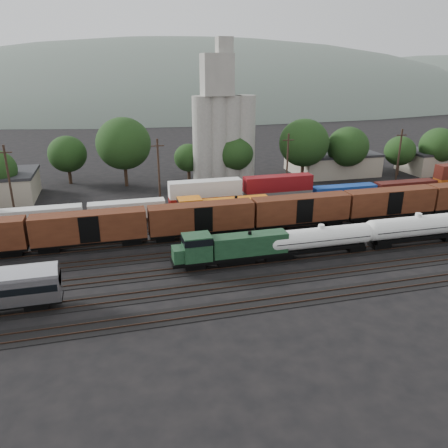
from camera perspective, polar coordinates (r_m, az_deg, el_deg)
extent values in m
plane|color=black|center=(61.25, 5.51, -2.80)|extent=(600.00, 600.00, 0.00)
cube|color=black|center=(48.87, 11.62, -9.29)|extent=(180.00, 3.20, 0.08)
cube|color=#382319|center=(48.28, 12.00, -9.60)|extent=(180.00, 0.08, 0.16)
cube|color=#382319|center=(49.39, 11.26, -8.82)|extent=(180.00, 0.08, 0.16)
cube|color=black|center=(52.84, 9.25, -6.79)|extent=(180.00, 3.20, 0.08)
cube|color=#382319|center=(52.23, 9.57, -7.04)|extent=(180.00, 0.08, 0.16)
cube|color=#382319|center=(53.39, 8.95, -6.38)|extent=(180.00, 0.08, 0.16)
cube|color=black|center=(56.97, 7.24, -4.63)|extent=(180.00, 3.20, 0.08)
cube|color=#382319|center=(56.34, 7.51, -4.85)|extent=(180.00, 0.08, 0.16)
cube|color=#382319|center=(57.55, 6.98, -4.28)|extent=(180.00, 0.08, 0.16)
cube|color=black|center=(61.23, 5.51, -2.77)|extent=(180.00, 3.20, 0.08)
cube|color=#382319|center=(60.59, 5.75, -2.95)|extent=(180.00, 0.08, 0.16)
cube|color=#382319|center=(61.83, 5.29, -2.45)|extent=(180.00, 0.08, 0.16)
cube|color=black|center=(65.60, 4.02, -1.15)|extent=(180.00, 3.20, 0.08)
cube|color=#382319|center=(64.94, 4.22, -1.30)|extent=(180.00, 0.08, 0.16)
cube|color=#382319|center=(66.21, 3.82, -0.87)|extent=(180.00, 0.08, 0.16)
cube|color=black|center=(70.05, 2.71, 0.27)|extent=(180.00, 3.20, 0.08)
cube|color=#382319|center=(69.38, 2.89, 0.14)|extent=(180.00, 0.08, 0.16)
cube|color=#382319|center=(70.67, 2.54, 0.52)|extent=(180.00, 0.08, 0.16)
cube|color=black|center=(74.57, 1.56, 1.52)|extent=(180.00, 3.20, 0.08)
cube|color=#382319|center=(73.89, 1.72, 1.40)|extent=(180.00, 0.08, 0.16)
cube|color=#382319|center=(75.20, 1.41, 1.74)|extent=(180.00, 0.08, 0.16)
cube|color=black|center=(54.65, 1.41, -4.20)|extent=(15.94, 2.72, 0.38)
cube|color=black|center=(54.82, 1.41, -4.60)|extent=(4.69, 2.06, 0.75)
cube|color=#183B22|center=(54.60, 3.36, -2.59)|extent=(9.56, 2.25, 2.53)
cube|color=#183B22|center=(52.92, -3.55, -3.02)|extent=(3.38, 2.72, 3.09)
cube|color=black|center=(52.54, -3.58, -2.03)|extent=(3.47, 2.81, 0.84)
cube|color=#183B22|center=(52.85, -5.91, -3.95)|extent=(1.50, 2.25, 1.69)
cylinder|color=black|center=(54.08, 3.39, -1.22)|extent=(0.47, 0.47, 0.47)
cube|color=black|center=(53.82, -3.84, -5.35)|extent=(2.44, 1.88, 0.66)
cube|color=black|center=(56.42, 6.40, -4.20)|extent=(2.44, 1.88, 0.66)
cylinder|color=white|center=(58.21, 12.48, -1.68)|extent=(12.74, 2.62, 2.62)
sphere|color=white|center=(55.70, 6.62, -2.33)|extent=(2.62, 2.62, 2.62)
sphere|color=white|center=(61.29, 17.80, -1.08)|extent=(2.62, 2.62, 2.62)
cylinder|color=white|center=(57.69, 12.59, -0.30)|extent=(0.81, 0.81, 0.45)
cube|color=black|center=(58.21, 12.48, -1.68)|extent=(13.03, 2.75, 0.07)
cube|color=black|center=(58.75, 12.37, -2.99)|extent=(12.31, 1.99, 0.45)
cube|color=black|center=(56.88, 7.63, -4.07)|extent=(2.35, 1.81, 0.63)
cube|color=black|center=(61.41, 16.69, -2.92)|extent=(2.35, 1.81, 0.63)
cylinder|color=white|center=(65.91, 23.88, -0.23)|extent=(13.70, 2.82, 2.82)
sphere|color=white|center=(61.96, 18.89, -0.80)|extent=(2.82, 2.82, 2.82)
cylinder|color=white|center=(65.42, 24.07, 1.09)|extent=(0.88, 0.88, 0.49)
cube|color=black|center=(65.91, 23.88, -0.23)|extent=(14.01, 2.96, 0.08)
cube|color=black|center=(66.42, 23.69, -1.49)|extent=(13.23, 2.14, 0.49)
cube|color=black|center=(63.38, 19.62, -2.50)|extent=(2.53, 1.95, 0.68)
cube|color=black|center=(70.14, 27.24, -1.46)|extent=(2.53, 1.95, 0.68)
cube|color=black|center=(49.35, -23.21, -9.57)|extent=(2.29, 1.76, 0.62)
cube|color=black|center=(68.70, -0.13, 0.98)|extent=(17.59, 2.83, 0.39)
cube|color=black|center=(68.84, -0.13, 0.64)|extent=(4.89, 2.15, 0.78)
cube|color=orange|center=(68.76, 1.57, 2.32)|extent=(10.55, 2.35, 2.64)
cube|color=orange|center=(67.05, -4.50, 2.07)|extent=(3.52, 2.83, 3.23)
cube|color=black|center=(66.75, -4.52, 2.91)|extent=(3.62, 2.93, 0.88)
cube|color=orange|center=(66.91, -6.56, 1.30)|extent=(1.56, 2.35, 1.76)
cylinder|color=black|center=(68.33, 1.58, 3.49)|extent=(0.49, 0.49, 0.49)
cube|color=black|center=(67.78, -4.74, 0.08)|extent=(2.54, 1.95, 0.68)
cube|color=black|center=(70.46, 4.30, 0.87)|extent=(2.54, 1.95, 0.68)
cube|color=black|center=(62.12, -16.97, -2.09)|extent=(15.00, 2.60, 0.40)
cube|color=#482011|center=(61.39, -17.16, -0.27)|extent=(15.00, 2.90, 3.80)
cube|color=black|center=(63.17, -2.93, -0.84)|extent=(15.00, 2.60, 0.40)
cube|color=#482011|center=(62.46, -2.96, 0.96)|extent=(15.00, 2.90, 3.80)
cube|color=black|center=(67.80, 9.90, 0.35)|extent=(15.00, 2.60, 0.40)
cube|color=#482011|center=(67.14, 10.01, 2.04)|extent=(15.00, 2.90, 3.80)
cube|color=black|center=(75.35, 20.63, 1.33)|extent=(15.00, 2.60, 0.40)
cube|color=#482011|center=(74.76, 20.83, 2.86)|extent=(15.00, 2.90, 3.80)
cube|color=black|center=(74.43, 1.57, 1.85)|extent=(160.00, 2.60, 0.60)
cube|color=silver|center=(71.99, -22.76, 0.97)|extent=(12.00, 2.40, 2.60)
cube|color=silver|center=(71.20, -12.55, 1.88)|extent=(12.00, 2.40, 2.60)
cube|color=maroon|center=(72.69, -2.44, 2.72)|extent=(12.00, 2.40, 2.60)
cube|color=silver|center=(71.96, -2.47, 4.70)|extent=(12.00, 2.40, 2.60)
cube|color=#595C5E|center=(76.32, 7.00, 3.43)|extent=(12.00, 2.40, 2.60)
cube|color=maroon|center=(75.64, 7.08, 5.32)|extent=(12.00, 2.40, 2.60)
cube|color=navy|center=(81.82, 15.38, 3.98)|extent=(12.00, 2.40, 2.60)
cube|color=#4B1511|center=(88.84, 22.59, 4.38)|extent=(12.00, 2.40, 2.60)
cylinder|color=gray|center=(92.05, -2.73, 10.78)|extent=(4.40, 4.40, 18.00)
cylinder|color=gray|center=(92.72, -0.89, 10.86)|extent=(4.40, 4.40, 18.00)
cylinder|color=gray|center=(93.48, 0.93, 10.94)|extent=(4.40, 4.40, 18.00)
cylinder|color=gray|center=(94.32, 2.72, 11.00)|extent=(4.40, 4.40, 18.00)
cube|color=gray|center=(91.58, -0.93, 18.92)|extent=(6.00, 5.00, 8.00)
cube|color=gray|center=(92.01, 0.03, 22.04)|extent=(3.00, 3.00, 4.00)
cube|color=#9E937F|center=(105.90, 13.87, 7.74)|extent=(18.00, 14.00, 4.60)
cube|color=#232326|center=(105.42, 13.98, 9.10)|extent=(18.36, 14.28, 0.50)
cube|color=#9E937F|center=(116.02, 26.08, 7.33)|extent=(16.00, 10.00, 4.60)
cube|color=#232326|center=(115.58, 26.27, 8.56)|extent=(16.32, 10.20, 0.50)
cylinder|color=black|center=(98.72, -19.46, 5.82)|extent=(0.70, 0.70, 2.91)
ellipsoid|color=#1B3814|center=(97.75, -19.79, 8.60)|extent=(7.91, 7.91, 7.49)
cylinder|color=black|center=(93.33, -12.68, 6.08)|extent=(0.70, 0.70, 4.07)
ellipsoid|color=#1B3814|center=(92.00, -13.00, 10.21)|extent=(11.04, 11.04, 10.46)
cylinder|color=black|center=(96.19, -4.60, 6.37)|extent=(0.70, 0.70, 2.31)
ellipsoid|color=#1B3814|center=(95.37, -4.66, 8.63)|extent=(6.26, 6.26, 5.93)
cylinder|color=black|center=(94.93, 1.47, 6.40)|extent=(0.70, 0.70, 2.83)
ellipsoid|color=#1B3814|center=(93.93, 1.49, 9.22)|extent=(7.69, 7.69, 7.28)
cylinder|color=black|center=(96.11, 10.16, 6.58)|extent=(0.70, 0.70, 3.86)
ellipsoid|color=#1B3814|center=(94.86, 10.40, 10.39)|extent=(10.48, 10.48, 9.93)
cylinder|color=black|center=(100.62, 15.57, 6.59)|extent=(0.70, 0.70, 3.30)
ellipsoid|color=#1B3814|center=(99.56, 15.87, 9.69)|extent=(8.94, 8.94, 8.47)
cylinder|color=black|center=(108.44, 21.70, 6.63)|extent=(0.70, 0.70, 2.55)
ellipsoid|color=#1B3814|center=(107.65, 21.99, 8.84)|extent=(6.92, 6.92, 6.55)
cylinder|color=black|center=(112.39, 25.80, 6.62)|extent=(0.70, 0.70, 3.06)
ellipsoid|color=#1B3814|center=(111.50, 26.19, 9.18)|extent=(8.31, 8.31, 7.87)
cylinder|color=black|center=(78.52, -26.21, 4.93)|extent=(0.36, 0.36, 12.00)
cube|color=black|center=(77.59, -26.75, 8.34)|extent=(2.20, 0.18, 0.18)
cylinder|color=black|center=(77.32, -8.50, 6.56)|extent=(0.36, 0.36, 12.00)
cube|color=black|center=(76.37, -8.69, 10.07)|extent=(2.20, 0.18, 0.18)
cylinder|color=black|center=(83.32, 8.24, 7.53)|extent=(0.36, 0.36, 12.00)
cube|color=black|center=(82.44, 8.41, 10.79)|extent=(2.20, 0.18, 0.18)
cylinder|color=black|center=(95.17, 21.82, 7.86)|extent=(0.36, 0.36, 12.00)
cube|color=black|center=(94.40, 22.20, 10.70)|extent=(2.20, 0.18, 0.18)
ellipsoid|color=#59665B|center=(321.93, -4.00, 11.57)|extent=(520.00, 286.00, 130.00)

